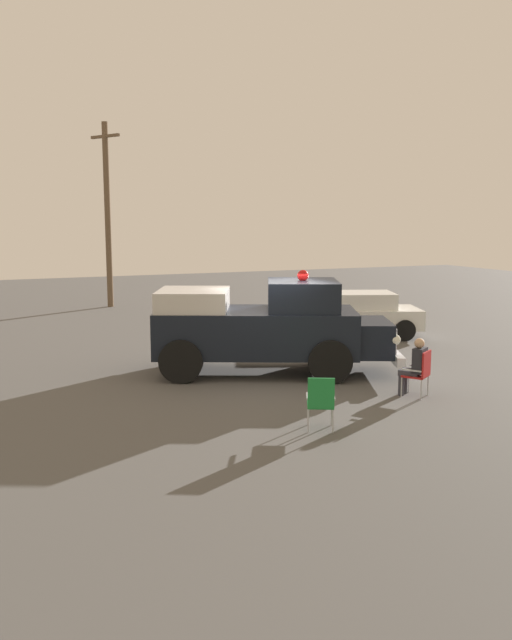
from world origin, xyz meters
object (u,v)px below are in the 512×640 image
at_px(lawn_chair_by_car, 321,400).
at_px(lawn_chair_near_truck, 421,370).
at_px(utility_pole, 108,213).
at_px(spectator_seated, 415,365).
at_px(classic_hot_rod, 353,314).
at_px(vintage_fire_truck, 265,326).

bearing_deg(lawn_chair_by_car, lawn_chair_near_truck, -69.18).
bearing_deg(lawn_chair_near_truck, utility_pole, 10.36).
height_order(spectator_seated, utility_pole, utility_pole).
bearing_deg(utility_pole, classic_hot_rod, -151.41).
xyz_separation_m(lawn_chair_by_car, spectator_seated, (1.30, -3.04, 0.11)).
bearing_deg(spectator_seated, classic_hot_rod, -21.28).
relative_size(lawn_chair_by_car, spectator_seated, 0.79).
relative_size(classic_hot_rod, lawn_chair_near_truck, 4.64).
bearing_deg(lawn_chair_near_truck, vintage_fire_truck, 32.64).
bearing_deg(lawn_chair_by_car, vintage_fire_truck, -11.84).
bearing_deg(lawn_chair_by_car, spectator_seated, -66.95).
xyz_separation_m(lawn_chair_near_truck, utility_pole, (17.62, 3.22, 3.50)).
xyz_separation_m(vintage_fire_truck, utility_pole, (14.24, 1.06, 2.89)).
bearing_deg(lawn_chair_near_truck, classic_hot_rod, -20.44).
bearing_deg(classic_hot_rod, lawn_chair_near_truck, 159.56).
xyz_separation_m(classic_hot_rod, utility_pole, (10.66, 5.81, 3.34)).
bearing_deg(lawn_chair_by_car, classic_hot_rod, -35.05).
relative_size(vintage_fire_truck, lawn_chair_by_car, 6.19).
xyz_separation_m(vintage_fire_truck, lawn_chair_near_truck, (-3.38, -2.16, -0.61)).
height_order(lawn_chair_near_truck, spectator_seated, spectator_seated).
distance_m(classic_hot_rod, lawn_chair_by_car, 9.94).
relative_size(lawn_chair_near_truck, utility_pole, 0.13).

